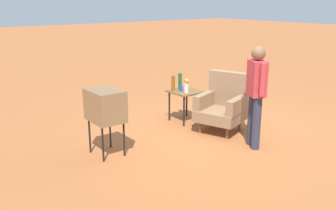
{
  "coord_description": "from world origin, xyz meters",
  "views": [
    {
      "loc": [
        4.6,
        -4.77,
        2.34
      ],
      "look_at": [
        -0.15,
        -1.11,
        0.65
      ],
      "focal_mm": 40.39,
      "sensor_mm": 36.0,
      "label": 1
    }
  ],
  "objects_px": {
    "person_standing": "(256,91)",
    "bottle_tall_amber": "(173,83)",
    "tv_on_stand": "(105,106)",
    "flower_vase": "(186,85)",
    "side_table": "(185,95)",
    "soda_can_blue": "(181,88)",
    "bottle_wine_green": "(180,81)",
    "armchair": "(223,104)"
  },
  "relations": [
    {
      "from": "bottle_tall_amber",
      "to": "flower_vase",
      "type": "height_order",
      "value": "bottle_tall_amber"
    },
    {
      "from": "person_standing",
      "to": "bottle_wine_green",
      "type": "xyz_separation_m",
      "value": [
        -1.89,
        -0.01,
        -0.16
      ]
    },
    {
      "from": "side_table",
      "to": "soda_can_blue",
      "type": "bearing_deg",
      "value": -124.68
    },
    {
      "from": "tv_on_stand",
      "to": "armchair",
      "type": "bearing_deg",
      "value": 82.24
    },
    {
      "from": "bottle_wine_green",
      "to": "armchair",
      "type": "bearing_deg",
      "value": 10.35
    },
    {
      "from": "armchair",
      "to": "side_table",
      "type": "relative_size",
      "value": 1.73
    },
    {
      "from": "tv_on_stand",
      "to": "bottle_tall_amber",
      "type": "xyz_separation_m",
      "value": [
        -0.69,
        1.85,
        -0.02
      ]
    },
    {
      "from": "tv_on_stand",
      "to": "flower_vase",
      "type": "height_order",
      "value": "tv_on_stand"
    },
    {
      "from": "person_standing",
      "to": "bottle_tall_amber",
      "type": "xyz_separation_m",
      "value": [
        -1.86,
        -0.2,
        -0.17
      ]
    },
    {
      "from": "soda_can_blue",
      "to": "bottle_wine_green",
      "type": "bearing_deg",
      "value": 146.81
    },
    {
      "from": "tv_on_stand",
      "to": "flower_vase",
      "type": "bearing_deg",
      "value": 102.34
    },
    {
      "from": "bottle_wine_green",
      "to": "person_standing",
      "type": "bearing_deg",
      "value": 0.16
    },
    {
      "from": "side_table",
      "to": "flower_vase",
      "type": "bearing_deg",
      "value": -33.04
    },
    {
      "from": "side_table",
      "to": "person_standing",
      "type": "xyz_separation_m",
      "value": [
        1.7,
        0.02,
        0.41
      ]
    },
    {
      "from": "tv_on_stand",
      "to": "soda_can_blue",
      "type": "height_order",
      "value": "tv_on_stand"
    },
    {
      "from": "armchair",
      "to": "tv_on_stand",
      "type": "distance_m",
      "value": 2.27
    },
    {
      "from": "soda_can_blue",
      "to": "flower_vase",
      "type": "relative_size",
      "value": 0.46
    },
    {
      "from": "tv_on_stand",
      "to": "bottle_wine_green",
      "type": "height_order",
      "value": "tv_on_stand"
    },
    {
      "from": "tv_on_stand",
      "to": "soda_can_blue",
      "type": "xyz_separation_m",
      "value": [
        -0.58,
        1.96,
        -0.11
      ]
    },
    {
      "from": "side_table",
      "to": "tv_on_stand",
      "type": "bearing_deg",
      "value": -75.43
    },
    {
      "from": "armchair",
      "to": "soda_can_blue",
      "type": "relative_size",
      "value": 8.69
    },
    {
      "from": "tv_on_stand",
      "to": "person_standing",
      "type": "distance_m",
      "value": 2.37
    },
    {
      "from": "flower_vase",
      "to": "soda_can_blue",
      "type": "bearing_deg",
      "value": -175.64
    },
    {
      "from": "side_table",
      "to": "tv_on_stand",
      "type": "height_order",
      "value": "tv_on_stand"
    },
    {
      "from": "tv_on_stand",
      "to": "soda_can_blue",
      "type": "relative_size",
      "value": 8.44
    },
    {
      "from": "side_table",
      "to": "bottle_wine_green",
      "type": "distance_m",
      "value": 0.31
    },
    {
      "from": "tv_on_stand",
      "to": "bottle_wine_green",
      "type": "bearing_deg",
      "value": 109.23
    },
    {
      "from": "armchair",
      "to": "bottle_wine_green",
      "type": "xyz_separation_m",
      "value": [
        -1.02,
        -0.19,
        0.28
      ]
    },
    {
      "from": "armchair",
      "to": "flower_vase",
      "type": "height_order",
      "value": "armchair"
    },
    {
      "from": "side_table",
      "to": "tv_on_stand",
      "type": "relative_size",
      "value": 0.6
    },
    {
      "from": "flower_vase",
      "to": "bottle_tall_amber",
      "type": "bearing_deg",
      "value": -155.47
    },
    {
      "from": "person_standing",
      "to": "soda_can_blue",
      "type": "relative_size",
      "value": 13.44
    },
    {
      "from": "bottle_tall_amber",
      "to": "person_standing",
      "type": "bearing_deg",
      "value": 6.08
    },
    {
      "from": "side_table",
      "to": "bottle_wine_green",
      "type": "relative_size",
      "value": 1.92
    },
    {
      "from": "bottle_wine_green",
      "to": "bottle_tall_amber",
      "type": "bearing_deg",
      "value": -82.73
    },
    {
      "from": "armchair",
      "to": "bottle_tall_amber",
      "type": "height_order",
      "value": "armchair"
    },
    {
      "from": "bottle_tall_amber",
      "to": "soda_can_blue",
      "type": "bearing_deg",
      "value": 44.56
    },
    {
      "from": "armchair",
      "to": "flower_vase",
      "type": "relative_size",
      "value": 4.0
    },
    {
      "from": "person_standing",
      "to": "armchair",
      "type": "bearing_deg",
      "value": 168.28
    },
    {
      "from": "person_standing",
      "to": "flower_vase",
      "type": "bearing_deg",
      "value": -177.13
    },
    {
      "from": "person_standing",
      "to": "side_table",
      "type": "bearing_deg",
      "value": -179.43
    },
    {
      "from": "armchair",
      "to": "bottle_wine_green",
      "type": "height_order",
      "value": "armchair"
    }
  ]
}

